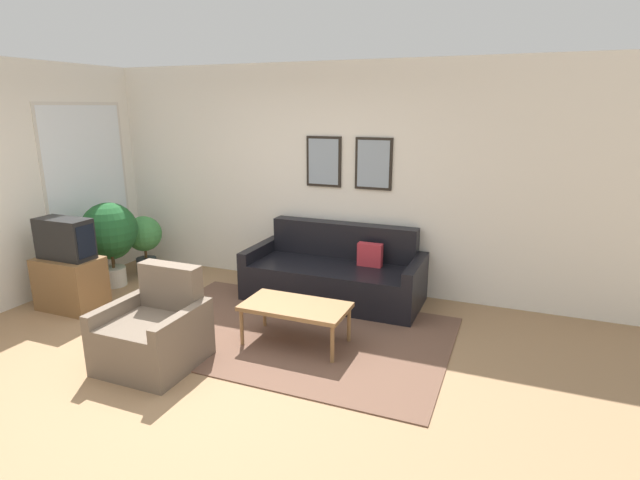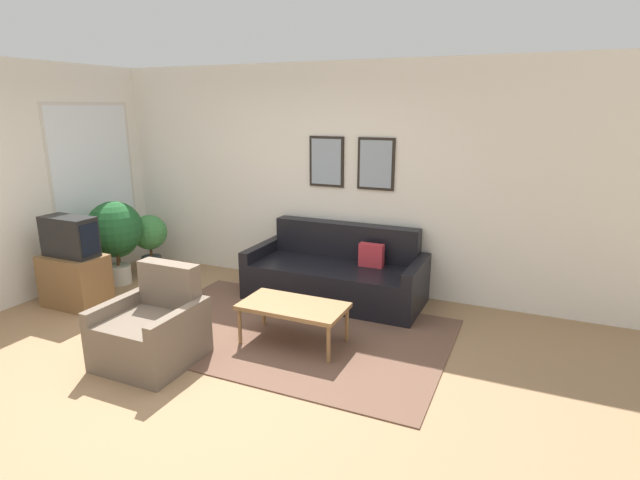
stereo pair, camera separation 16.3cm
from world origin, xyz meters
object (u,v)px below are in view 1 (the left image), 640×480
coffee_table (295,308)px  tv (65,239)px  armchair (155,333)px  couch (335,275)px  potted_plant_tall (110,233)px

coffee_table → tv: (-2.68, -0.15, 0.44)m
tv → armchair: tv is taller
couch → coffee_table: bearing=-87.0°
couch → tv: size_ratio=3.27×
couch → coffee_table: size_ratio=2.05×
couch → tv: bearing=-151.9°
coffee_table → potted_plant_tall: (-2.80, 0.60, 0.32)m
couch → coffee_table: (0.07, -1.24, 0.07)m
coffee_table → tv: bearing=-176.8°
tv → armchair: 1.88m
potted_plant_tall → tv: bearing=-80.8°
couch → potted_plant_tall: 2.83m
coffee_table → armchair: bearing=-141.3°
couch → potted_plant_tall: (-2.73, -0.64, 0.40)m
tv → armchair: size_ratio=0.74×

